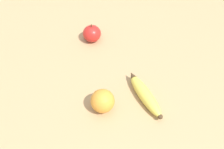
# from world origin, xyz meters

# --- Properties ---
(ground_plane) EXTENTS (3.00, 3.00, 0.00)m
(ground_plane) POSITION_xyz_m (0.00, 0.00, 0.00)
(ground_plane) COLOR tan
(banana) EXTENTS (0.21, 0.06, 0.04)m
(banana) POSITION_xyz_m (0.14, 0.16, 0.02)
(banana) COLOR #DBCC4C
(banana) RESTS_ON ground_plane
(orange) EXTENTS (0.08, 0.08, 0.08)m
(orange) POSITION_xyz_m (0.10, 0.02, 0.04)
(orange) COLOR orange
(orange) RESTS_ON ground_plane
(apple) EXTENTS (0.07, 0.07, 0.08)m
(apple) POSITION_xyz_m (-0.22, 0.15, 0.03)
(apple) COLOR red
(apple) RESTS_ON ground_plane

